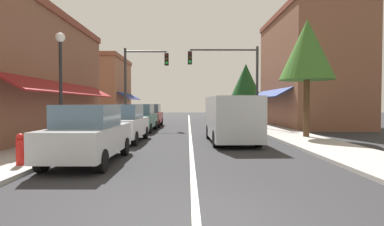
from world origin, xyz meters
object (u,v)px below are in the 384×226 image
tree_right_near (307,50)px  fire_hydrant (20,149)px  parked_car_far_left (150,115)px  traffic_signal_left_corner (139,75)px  traffic_signal_mast_arm (233,73)px  parked_car_second_left (124,123)px  parked_car_third_left (140,118)px  van_in_lane (231,118)px  parked_car_nearest_left (89,134)px  street_lamp_left_near (61,71)px  tree_right_far (246,80)px

tree_right_near → fire_hydrant: size_ratio=6.99×
parked_car_far_left → traffic_signal_left_corner: traffic_signal_left_corner is taller
traffic_signal_left_corner → tree_right_near: bearing=-37.4°
traffic_signal_mast_arm → fire_hydrant: traffic_signal_mast_arm is taller
parked_car_second_left → tree_right_near: tree_right_near is taller
parked_car_third_left → van_in_lane: bearing=-47.0°
traffic_signal_left_corner → van_in_lane: bearing=-57.6°
parked_car_nearest_left → street_lamp_left_near: bearing=127.4°
van_in_lane → traffic_signal_mast_arm: traffic_signal_mast_arm is taller
van_in_lane → traffic_signal_left_corner: size_ratio=0.88×
traffic_signal_left_corner → tree_right_far: (9.52, 8.37, 0.33)m
traffic_signal_left_corner → parked_car_third_left: bearing=-80.1°
tree_right_near → parked_car_second_left: bearing=-172.9°
parked_car_third_left → fire_hydrant: 11.53m
parked_car_far_left → street_lamp_left_near: 12.75m
parked_car_second_left → tree_right_far: size_ratio=0.71×
parked_car_third_left → traffic_signal_left_corner: (-0.55, 3.17, 3.03)m
traffic_signal_mast_arm → traffic_signal_left_corner: (-6.85, 1.19, -0.08)m
street_lamp_left_near → tree_right_near: (10.91, 3.80, 1.46)m
traffic_signal_mast_arm → traffic_signal_left_corner: bearing=170.2°
parked_car_nearest_left → traffic_signal_left_corner: size_ratio=0.70×
fire_hydrant → parked_car_third_left: bearing=82.3°
parked_car_second_left → parked_car_far_left: 9.76m
tree_right_near → tree_right_far: bearing=90.6°
parked_car_far_left → parked_car_nearest_left: bearing=-90.1°
tree_right_near → tree_right_far: 15.77m
parked_car_second_left → traffic_signal_mast_arm: size_ratio=0.71×
parked_car_nearest_left → fire_hydrant: (-1.59, -0.90, -0.33)m
tree_right_far → fire_hydrant: 25.51m
parked_car_third_left → tree_right_far: (8.96, 11.53, 3.36)m
parked_car_third_left → tree_right_far: size_ratio=0.71×
traffic_signal_left_corner → tree_right_near: tree_right_near is taller
street_lamp_left_near → tree_right_far: 22.36m
traffic_signal_left_corner → street_lamp_left_near: size_ratio=1.32×
street_lamp_left_near → parked_car_nearest_left: bearing=-53.4°
traffic_signal_mast_arm → parked_car_far_left: bearing=158.9°
parked_car_second_left → parked_car_third_left: bearing=92.2°
traffic_signal_left_corner → street_lamp_left_near: 11.30m
parked_car_second_left → traffic_signal_left_corner: 9.08m
parked_car_second_left → tree_right_far: tree_right_far is taller
parked_car_third_left → van_in_lane: van_in_lane is taller
parked_car_nearest_left → tree_right_far: 24.03m
tree_right_near → tree_right_far: size_ratio=1.04×
tree_right_near → tree_right_far: (-0.15, 15.77, -0.28)m
tree_right_far → fire_hydrant: (-10.50, -22.95, -3.69)m
van_in_lane → tree_right_far: size_ratio=0.89×
parked_car_nearest_left → tree_right_near: bearing=35.6°
traffic_signal_left_corner → fire_hydrant: bearing=-93.9°
parked_car_nearest_left → parked_car_second_left: size_ratio=0.99×
parked_car_nearest_left → parked_car_third_left: size_ratio=1.00×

